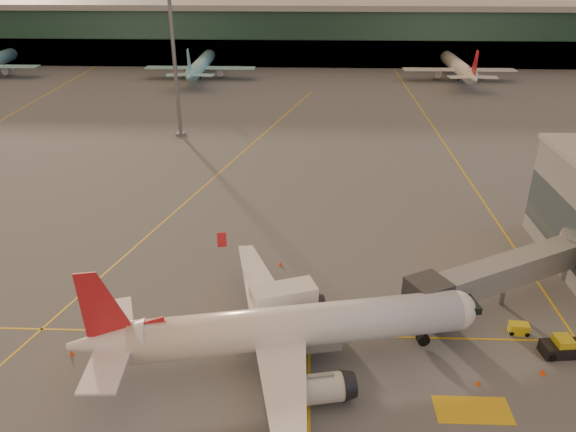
{
  "coord_description": "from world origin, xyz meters",
  "views": [
    {
      "loc": [
        4.54,
        -37.83,
        33.3
      ],
      "look_at": [
        2.44,
        20.49,
        5.0
      ],
      "focal_mm": 35.0,
      "sensor_mm": 36.0,
      "label": 1
    }
  ],
  "objects_px": {
    "catering_truck": "(284,305)",
    "gpu_cart": "(519,329)",
    "main_airplane": "(285,329)",
    "pushback_tug": "(562,348)"
  },
  "relations": [
    {
      "from": "main_airplane",
      "to": "catering_truck",
      "type": "height_order",
      "value": "main_airplane"
    },
    {
      "from": "main_airplane",
      "to": "gpu_cart",
      "type": "bearing_deg",
      "value": 0.9
    },
    {
      "from": "catering_truck",
      "to": "main_airplane",
      "type": "bearing_deg",
      "value": -105.79
    },
    {
      "from": "main_airplane",
      "to": "catering_truck",
      "type": "distance_m",
      "value": 4.8
    },
    {
      "from": "main_airplane",
      "to": "pushback_tug",
      "type": "xyz_separation_m",
      "value": [
        24.76,
        1.81,
        -2.74
      ]
    },
    {
      "from": "catering_truck",
      "to": "gpu_cart",
      "type": "distance_m",
      "value": 22.36
    },
    {
      "from": "catering_truck",
      "to": "pushback_tug",
      "type": "height_order",
      "value": "catering_truck"
    },
    {
      "from": "main_airplane",
      "to": "gpu_cart",
      "type": "xyz_separation_m",
      "value": [
        21.95,
        4.78,
        -2.96
      ]
    },
    {
      "from": "main_airplane",
      "to": "pushback_tug",
      "type": "bearing_deg",
      "value": -7.18
    },
    {
      "from": "gpu_cart",
      "to": "pushback_tug",
      "type": "relative_size",
      "value": 0.51
    }
  ]
}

